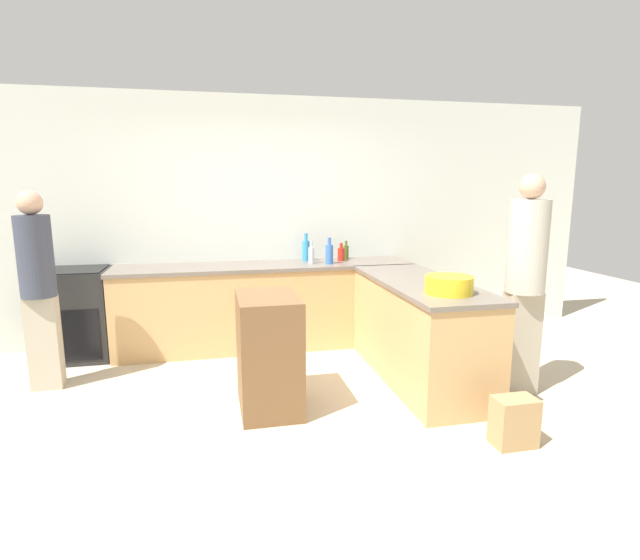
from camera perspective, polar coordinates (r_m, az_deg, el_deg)
The scene contains 15 objects.
ground_plane at distance 4.03m, azimuth -3.23°, elevation -14.81°, with size 14.00×14.00×0.00m, color beige.
wall_back at distance 5.68m, azimuth -6.79°, elevation 6.77°, with size 8.00×0.06×2.70m.
counter_back at distance 5.46m, azimuth -6.20°, elevation -2.89°, with size 3.17×0.68×0.91m.
counter_peninsula at distance 4.60m, azimuth 11.24°, elevation -5.64°, with size 0.69×1.88×0.91m.
range_oven at distance 5.63m, azimuth -26.39°, elevation -3.53°, with size 0.72×0.60×0.92m.
island_table at distance 3.94m, azimuth -5.89°, elevation -8.27°, with size 0.46×0.67×0.91m.
mixing_bowl at distance 4.01m, azimuth 14.52°, elevation -0.53°, with size 0.37×0.37×0.14m.
water_bottle_blue at distance 5.36m, azimuth 1.07°, elevation 3.06°, with size 0.08×0.08×0.28m.
dish_soap_bottle at distance 5.56m, azimuth -1.61°, elevation 3.45°, with size 0.09×0.09×0.31m.
vinegar_bottle_clear at distance 5.37m, azimuth -1.00°, elevation 2.91°, with size 0.06×0.06×0.24m.
hot_sauce_bottle at distance 5.58m, azimuth 2.43°, elevation 3.02°, with size 0.08×0.08×0.20m.
olive_oil_bottle at distance 5.72m, azimuth 2.98°, elevation 3.24°, with size 0.06×0.06×0.21m.
person_by_range at distance 4.80m, azimuth -29.53°, elevation -0.20°, with size 0.28×0.28×1.70m.
person_at_peninsula at distance 4.39m, azimuth 22.41°, elevation 0.33°, with size 0.31×0.31×1.83m.
paper_bag at distance 3.74m, azimuth 21.30°, elevation -14.85°, with size 0.28×0.19×0.34m.
Camera 1 is at (-0.58, -3.59, 1.74)m, focal length 28.00 mm.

